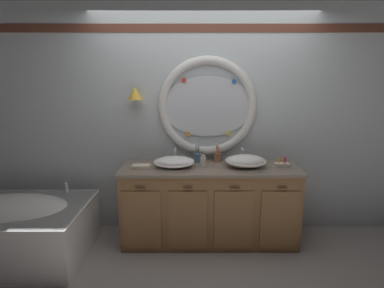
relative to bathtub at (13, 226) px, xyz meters
The scene contains 13 objects.
ground_plane 1.97m from the bathtub, ahead, with size 14.00×14.00×0.00m, color gray.
back_wall_assembly 2.29m from the bathtub, 19.26° to the left, with size 6.40×0.26×2.60m.
vanity_counter 2.04m from the bathtub, ahead, with size 1.91×0.64×0.86m.
bathtub is the anchor object (origin of this frame).
sink_basin_left 1.76m from the bathtub, 11.18° to the left, with size 0.44×0.44×0.12m.
sink_basin_right 2.48m from the bathtub, ahead, with size 0.44×0.44×0.14m.
faucet_set_left 1.82m from the bathtub, 19.05° to the left, with size 0.23×0.15×0.16m.
faucet_set_right 2.52m from the bathtub, 13.29° to the left, with size 0.23×0.12×0.16m.
toothbrush_holder_left 2.04m from the bathtub, 15.43° to the left, with size 0.09×0.09×0.22m.
toothbrush_holder_right 2.26m from the bathtub, 14.73° to the left, with size 0.09×0.09×0.21m.
soap_dispenser 2.05m from the bathtub, ahead, with size 0.06×0.07×0.14m.
folded_hand_towel 1.41m from the bathtub, 13.09° to the left, with size 0.20×0.13×0.03m.
toiletry_basket 2.86m from the bathtub, ahead, with size 0.15×0.09×0.11m.
Camera 1 is at (-0.13, -2.90, 1.78)m, focal length 28.32 mm.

